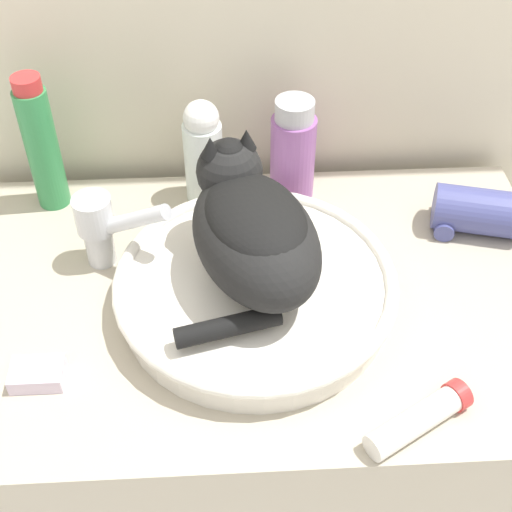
{
  "coord_description": "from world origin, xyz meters",
  "views": [
    {
      "loc": [
        -0.02,
        -0.44,
        1.66
      ],
      "look_at": [
        0.01,
        0.26,
        1.0
      ],
      "focal_mm": 50.0,
      "sensor_mm": 36.0,
      "label": 1
    }
  ],
  "objects_px": {
    "hair_dryer": "(477,212)",
    "cream_tube": "(420,419)",
    "cat": "(252,227)",
    "faucet": "(103,226)",
    "soap_bar": "(37,374)",
    "shampoo_bottle_tall": "(42,145)",
    "lotion_bottle_white": "(203,152)",
    "mouthwash_bottle": "(293,151)"
  },
  "relations": [
    {
      "from": "shampoo_bottle_tall",
      "to": "soap_bar",
      "type": "distance_m",
      "value": 0.39
    },
    {
      "from": "cat",
      "to": "mouthwash_bottle",
      "type": "bearing_deg",
      "value": -36.28
    },
    {
      "from": "mouthwash_bottle",
      "to": "soap_bar",
      "type": "distance_m",
      "value": 0.53
    },
    {
      "from": "faucet",
      "to": "hair_dryer",
      "type": "bearing_deg",
      "value": 28.78
    },
    {
      "from": "cat",
      "to": "faucet",
      "type": "height_order",
      "value": "cat"
    },
    {
      "from": "shampoo_bottle_tall",
      "to": "hair_dryer",
      "type": "distance_m",
      "value": 0.71
    },
    {
      "from": "faucet",
      "to": "mouthwash_bottle",
      "type": "height_order",
      "value": "mouthwash_bottle"
    },
    {
      "from": "cream_tube",
      "to": "soap_bar",
      "type": "relative_size",
      "value": 2.14
    },
    {
      "from": "cream_tube",
      "to": "mouthwash_bottle",
      "type": "bearing_deg",
      "value": 103.66
    },
    {
      "from": "cat",
      "to": "cream_tube",
      "type": "relative_size",
      "value": 1.93
    },
    {
      "from": "lotion_bottle_white",
      "to": "shampoo_bottle_tall",
      "type": "bearing_deg",
      "value": 180.0
    },
    {
      "from": "cat",
      "to": "shampoo_bottle_tall",
      "type": "bearing_deg",
      "value": 34.74
    },
    {
      "from": "hair_dryer",
      "to": "cream_tube",
      "type": "bearing_deg",
      "value": -100.2
    },
    {
      "from": "hair_dryer",
      "to": "lotion_bottle_white",
      "type": "bearing_deg",
      "value": -179.1
    },
    {
      "from": "soap_bar",
      "to": "cat",
      "type": "bearing_deg",
      "value": 24.57
    },
    {
      "from": "cat",
      "to": "hair_dryer",
      "type": "bearing_deg",
      "value": -87.92
    },
    {
      "from": "mouthwash_bottle",
      "to": "lotion_bottle_white",
      "type": "bearing_deg",
      "value": 180.0
    },
    {
      "from": "cat",
      "to": "soap_bar",
      "type": "xyz_separation_m",
      "value": [
        -0.29,
        -0.13,
        -0.13
      ]
    },
    {
      "from": "shampoo_bottle_tall",
      "to": "cream_tube",
      "type": "xyz_separation_m",
      "value": [
        0.52,
        -0.48,
        -0.1
      ]
    },
    {
      "from": "mouthwash_bottle",
      "to": "cream_tube",
      "type": "height_order",
      "value": "mouthwash_bottle"
    },
    {
      "from": "mouthwash_bottle",
      "to": "shampoo_bottle_tall",
      "type": "distance_m",
      "value": 0.41
    },
    {
      "from": "cream_tube",
      "to": "hair_dryer",
      "type": "relative_size",
      "value": 0.88
    },
    {
      "from": "mouthwash_bottle",
      "to": "cat",
      "type": "bearing_deg",
      "value": -108.1
    },
    {
      "from": "faucet",
      "to": "shampoo_bottle_tall",
      "type": "relative_size",
      "value": 0.64
    },
    {
      "from": "shampoo_bottle_tall",
      "to": "hair_dryer",
      "type": "bearing_deg",
      "value": -8.95
    },
    {
      "from": "lotion_bottle_white",
      "to": "soap_bar",
      "type": "distance_m",
      "value": 0.45
    },
    {
      "from": "cream_tube",
      "to": "soap_bar",
      "type": "bearing_deg",
      "value": 168.46
    },
    {
      "from": "lotion_bottle_white",
      "to": "hair_dryer",
      "type": "relative_size",
      "value": 1.1
    },
    {
      "from": "cream_tube",
      "to": "lotion_bottle_white",
      "type": "bearing_deg",
      "value": 118.92
    },
    {
      "from": "shampoo_bottle_tall",
      "to": "cream_tube",
      "type": "relative_size",
      "value": 1.59
    },
    {
      "from": "faucet",
      "to": "cream_tube",
      "type": "relative_size",
      "value": 1.02
    },
    {
      "from": "shampoo_bottle_tall",
      "to": "soap_bar",
      "type": "xyz_separation_m",
      "value": [
        0.03,
        -0.38,
        -0.1
      ]
    },
    {
      "from": "shampoo_bottle_tall",
      "to": "lotion_bottle_white",
      "type": "relative_size",
      "value": 1.27
    },
    {
      "from": "cat",
      "to": "faucet",
      "type": "relative_size",
      "value": 1.9
    },
    {
      "from": "hair_dryer",
      "to": "soap_bar",
      "type": "height_order",
      "value": "hair_dryer"
    },
    {
      "from": "shampoo_bottle_tall",
      "to": "hair_dryer",
      "type": "height_order",
      "value": "shampoo_bottle_tall"
    },
    {
      "from": "mouthwash_bottle",
      "to": "soap_bar",
      "type": "xyz_separation_m",
      "value": [
        -0.37,
        -0.38,
        -0.08
      ]
    },
    {
      "from": "cat",
      "to": "faucet",
      "type": "xyz_separation_m",
      "value": [
        -0.22,
        0.09,
        -0.06
      ]
    },
    {
      "from": "faucet",
      "to": "lotion_bottle_white",
      "type": "distance_m",
      "value": 0.22
    },
    {
      "from": "cat",
      "to": "cream_tube",
      "type": "bearing_deg",
      "value": -157.94
    },
    {
      "from": "cat",
      "to": "soap_bar",
      "type": "relative_size",
      "value": 4.15
    },
    {
      "from": "shampoo_bottle_tall",
      "to": "soap_bar",
      "type": "bearing_deg",
      "value": -84.76
    }
  ]
}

